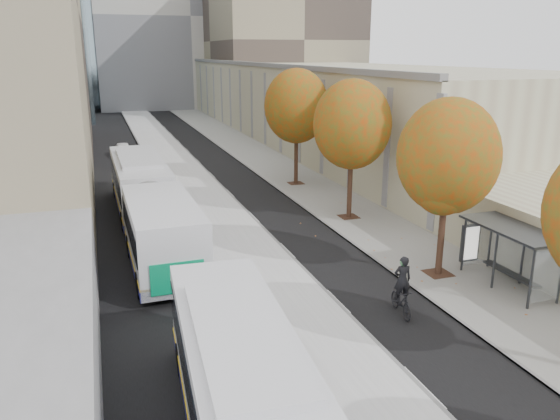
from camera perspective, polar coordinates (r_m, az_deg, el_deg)
name	(u,v)px	position (r m, az deg, el deg)	size (l,w,h in m)	color
bus_platform	(186,179)	(42.24, -9.82, 3.21)	(4.25, 150.00, 0.15)	#B5B5B5
sidewalk	(285,172)	(44.12, 0.51, 3.96)	(4.75, 150.00, 0.08)	gray
building_tan	(294,94)	(74.45, 1.51, 12.02)	(18.00, 92.00, 8.00)	tan
building_far_block	(182,19)	(103.15, -10.21, 19.05)	(30.00, 18.00, 30.00)	#ACA7A0
bus_shelter	(516,237)	(24.01, 23.43, -2.61)	(1.90, 4.40, 2.53)	#383A3F
tree_c	(448,156)	(23.52, 17.16, 5.37)	(4.20, 4.20, 7.28)	#322016
tree_d	(352,125)	(31.14, 7.54, 8.83)	(4.40, 4.40, 7.60)	#322016
tree_e	(296,106)	(39.35, 1.73, 10.79)	(4.60, 4.60, 7.92)	#322016
bus_far	(148,201)	(29.91, -13.64, 0.95)	(3.10, 19.32, 3.21)	silver
cyclist	(402,293)	(20.75, 12.58, -8.48)	(0.75, 1.84, 2.29)	black
distant_car	(123,150)	(53.19, -16.09, 6.07)	(1.48, 3.68, 1.25)	white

